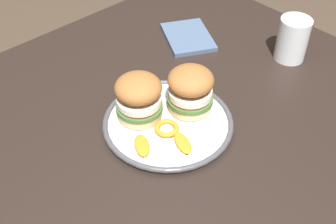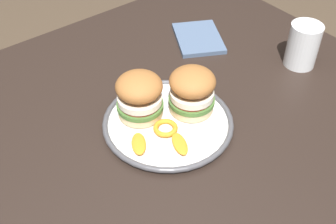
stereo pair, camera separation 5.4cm
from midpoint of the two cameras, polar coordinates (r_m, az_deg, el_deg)
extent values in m
cube|color=black|center=(0.88, 0.91, -5.60)|extent=(1.26, 1.09, 0.03)
cube|color=black|center=(1.69, 5.46, 4.21)|extent=(0.06, 0.06, 0.75)
cylinder|color=white|center=(0.91, 1.71, -1.63)|extent=(0.26, 0.26, 0.01)
torus|color=#4C4C51|center=(0.90, 1.72, -1.36)|extent=(0.28, 0.28, 0.01)
cylinder|color=white|center=(0.90, 1.72, -1.31)|extent=(0.20, 0.20, 0.00)
cylinder|color=beige|center=(0.91, -2.04, 0.25)|extent=(0.10, 0.10, 0.02)
cylinder|color=#477033|center=(0.90, -2.06, 0.91)|extent=(0.10, 0.10, 0.01)
cylinder|color=#BC3828|center=(0.89, -2.07, 1.29)|extent=(0.09, 0.09, 0.01)
cylinder|color=silver|center=(0.89, -2.09, 1.77)|extent=(0.09, 0.09, 0.01)
ellipsoid|color=#A36633|center=(0.87, -2.14, 3.42)|extent=(0.13, 0.13, 0.05)
cylinder|color=beige|center=(0.92, 4.84, 0.92)|extent=(0.10, 0.10, 0.02)
cylinder|color=#477033|center=(0.91, 4.89, 1.58)|extent=(0.10, 0.10, 0.01)
cylinder|color=#BC3828|center=(0.91, 4.92, 1.96)|extent=(0.09, 0.09, 0.01)
cylinder|color=silver|center=(0.90, 4.96, 2.44)|extent=(0.09, 0.09, 0.01)
ellipsoid|color=#A36633|center=(0.88, 5.08, 4.08)|extent=(0.13, 0.13, 0.05)
torus|color=orange|center=(0.87, 1.44, -2.22)|extent=(0.06, 0.06, 0.01)
cylinder|color=#F4E5C6|center=(0.88, 1.44, -2.40)|extent=(0.03, 0.03, 0.00)
ellipsoid|color=orange|center=(0.85, 3.44, -4.34)|extent=(0.05, 0.07, 0.01)
ellipsoid|color=orange|center=(0.84, -2.12, -4.33)|extent=(0.06, 0.07, 0.01)
cylinder|color=white|center=(1.11, 19.06, 8.46)|extent=(0.08, 0.08, 0.11)
cylinder|color=orange|center=(1.13, 18.72, 7.21)|extent=(0.07, 0.07, 0.05)
cube|color=slate|center=(1.18, 5.44, 9.84)|extent=(0.18, 0.19, 0.01)
camera|label=1|loc=(0.03, -88.24, 1.62)|focal=45.31mm
camera|label=2|loc=(0.03, 91.76, -1.62)|focal=45.31mm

